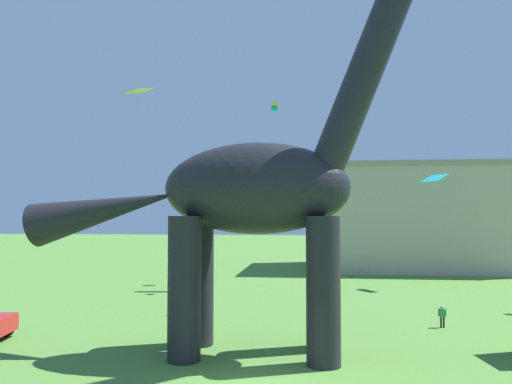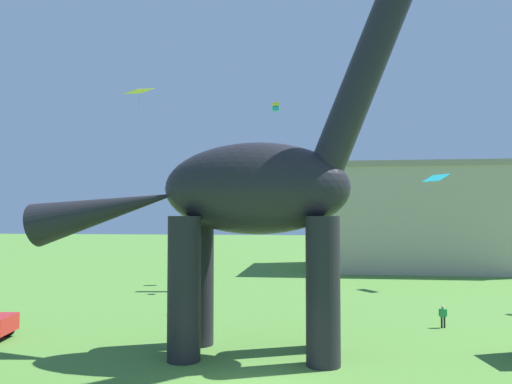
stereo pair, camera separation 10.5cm
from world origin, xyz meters
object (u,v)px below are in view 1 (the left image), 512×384
Objects in this scene: kite_far_left at (243,160)px; kite_near_low at (435,178)px; person_far_spectator at (442,314)px; dinosaur_sculpture at (254,188)px; kite_mid_right at (138,91)px; kite_high_left at (274,107)px; person_near_flyer at (188,297)px.

kite_far_left reaches higher than kite_near_low.
dinosaur_sculpture is at bearing 62.85° from person_far_spectator.
kite_mid_right is at bearing -109.84° from kite_far_left.
person_far_spectator is 18.21m from kite_far_left.
kite_far_left is at bearing -113.43° from kite_high_left.
person_near_flyer is at bearing 27.18° from kite_mid_right.
kite_far_left is at bearing -16.60° from person_far_spectator.
person_near_flyer is at bearing -103.86° from kite_high_left.
dinosaur_sculpture is 10.06m from person_near_flyer.
dinosaur_sculpture is 17.51m from kite_far_left.
dinosaur_sculpture is at bearing 103.41° from person_near_flyer.
person_far_spectator is at bearing 7.81° from dinosaur_sculpture.
kite_high_left is at bearing 168.83° from kite_near_low.
person_near_flyer is at bearing 95.59° from dinosaur_sculpture.
kite_high_left is at bearing -122.20° from person_near_flyer.
person_far_spectator is 15.71m from kite_near_low.
person_near_flyer is 20.94m from kite_near_low.
kite_near_low is (15.64, 11.94, 7.16)m from person_near_flyer.
kite_high_left is (-0.92, 21.53, 7.86)m from dinosaur_sculpture.
kite_high_left is 0.38× the size of kite_mid_right.
person_far_spectator is at bearing -45.49° from kite_far_left.
kite_mid_right is (-3.99, -11.05, 2.50)m from kite_far_left.
kite_far_left is 14.28m from kite_near_low.
kite_mid_right reaches higher than kite_near_low.
kite_far_left is 1.18× the size of kite_mid_right.
person_near_flyer is (-12.78, 1.59, 0.30)m from person_far_spectator.
dinosaur_sculpture is 9.89× the size of kite_mid_right.
dinosaur_sculpture is 22.24m from kite_near_low.
person_far_spectator is 12.89m from person_near_flyer.
kite_near_low is at bearing 33.54° from dinosaur_sculpture.
dinosaur_sculpture reaches higher than person_far_spectator.
kite_mid_right is (-5.94, -15.57, -2.37)m from kite_high_left.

